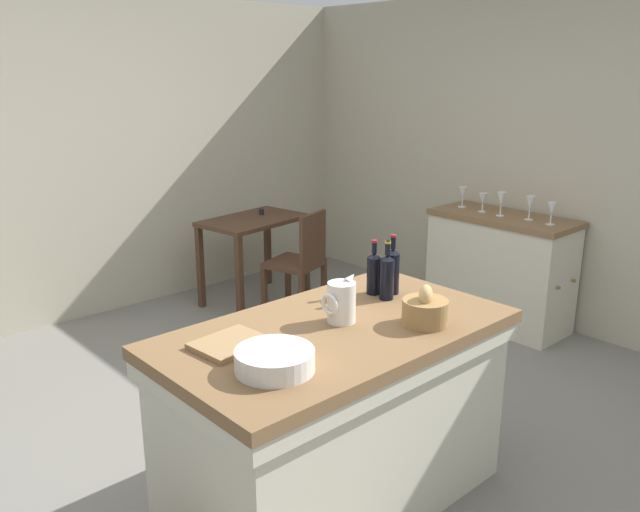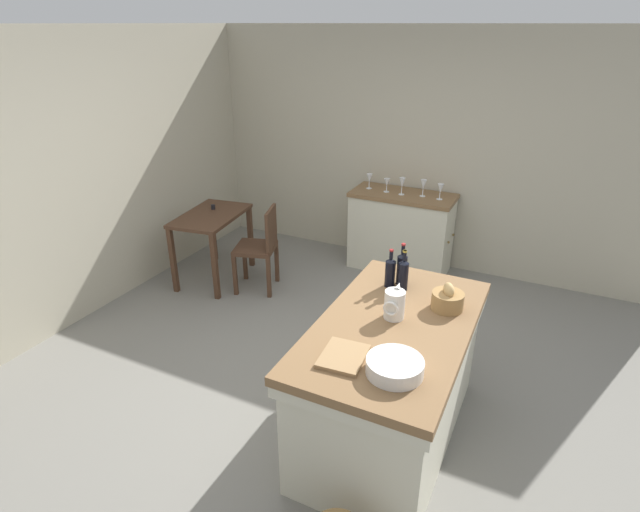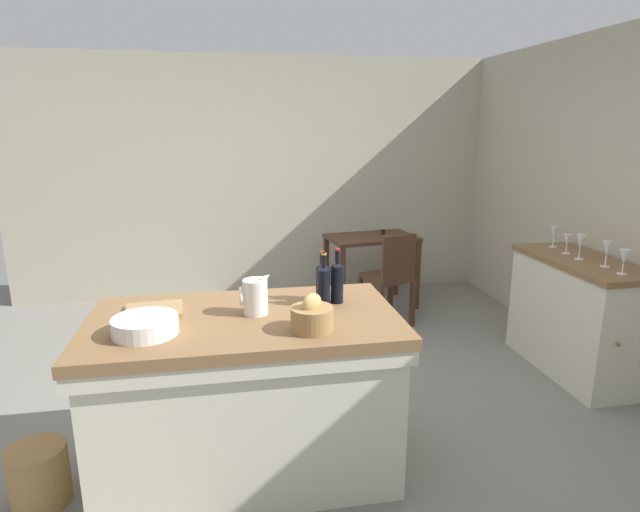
% 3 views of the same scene
% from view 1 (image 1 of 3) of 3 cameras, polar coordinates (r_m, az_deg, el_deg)
% --- Properties ---
extents(ground_plane, '(6.76, 6.76, 0.00)m').
position_cam_1_polar(ground_plane, '(3.91, -1.89, -14.85)').
color(ground_plane, slate).
extents(wall_back, '(5.32, 0.12, 2.60)m').
position_cam_1_polar(wall_back, '(5.64, -19.67, 8.01)').
color(wall_back, '#B2AA93').
rests_on(wall_back, ground).
extents(wall_right, '(0.12, 5.20, 2.60)m').
position_cam_1_polar(wall_right, '(5.45, 19.40, 7.79)').
color(wall_right, '#B2AA93').
rests_on(wall_right, ground).
extents(island_table, '(1.62, 0.91, 0.90)m').
position_cam_1_polar(island_table, '(3.11, 1.36, -13.36)').
color(island_table, brown).
rests_on(island_table, ground).
extents(side_cabinet, '(0.52, 1.15, 0.90)m').
position_cam_1_polar(side_cabinet, '(5.41, 15.54, -1.16)').
color(side_cabinet, brown).
rests_on(side_cabinet, ground).
extents(writing_desk, '(0.97, 0.68, 0.81)m').
position_cam_1_polar(writing_desk, '(5.70, -5.85, 2.11)').
color(writing_desk, '#472D1E').
rests_on(writing_desk, ground).
extents(wooden_chair, '(0.50, 0.50, 0.91)m').
position_cam_1_polar(wooden_chair, '(5.30, -1.76, -0.44)').
color(wooden_chair, '#472D1E').
rests_on(wooden_chair, ground).
extents(pitcher, '(0.17, 0.13, 0.23)m').
position_cam_1_polar(pitcher, '(2.94, 1.88, -4.05)').
color(pitcher, silver).
rests_on(pitcher, island_table).
extents(wash_bowl, '(0.31, 0.31, 0.09)m').
position_cam_1_polar(wash_bowl, '(2.51, -4.01, -9.14)').
color(wash_bowl, silver).
rests_on(wash_bowl, island_table).
extents(bread_basket, '(0.21, 0.21, 0.19)m').
position_cam_1_polar(bread_basket, '(2.96, 9.24, -4.73)').
color(bread_basket, olive).
rests_on(bread_basket, island_table).
extents(cutting_board, '(0.31, 0.26, 0.02)m').
position_cam_1_polar(cutting_board, '(2.75, -7.88, -7.66)').
color(cutting_board, '#99754C').
rests_on(cutting_board, island_table).
extents(wine_bottle_dark, '(0.07, 0.07, 0.31)m').
position_cam_1_polar(wine_bottle_dark, '(3.32, 6.40, -1.23)').
color(wine_bottle_dark, black).
rests_on(wine_bottle_dark, island_table).
extents(wine_bottle_amber, '(0.07, 0.07, 0.28)m').
position_cam_1_polar(wine_bottle_amber, '(3.31, 4.76, -1.43)').
color(wine_bottle_amber, black).
rests_on(wine_bottle_amber, island_table).
extents(wine_bottle_green, '(0.07, 0.07, 0.30)m').
position_cam_1_polar(wine_bottle_green, '(3.24, 5.91, -1.74)').
color(wine_bottle_green, black).
rests_on(wine_bottle_green, island_table).
extents(wine_glass_far_left, '(0.07, 0.07, 0.17)m').
position_cam_1_polar(wine_glass_far_left, '(5.06, 19.73, 3.89)').
color(wine_glass_far_left, white).
rests_on(wine_glass_far_left, side_cabinet).
extents(wine_glass_left, '(0.07, 0.07, 0.18)m').
position_cam_1_polar(wine_glass_left, '(5.17, 18.02, 4.42)').
color(wine_glass_left, white).
rests_on(wine_glass_left, side_cabinet).
extents(wine_glass_middle, '(0.07, 0.07, 0.19)m').
position_cam_1_polar(wine_glass_middle, '(5.24, 15.68, 4.80)').
color(wine_glass_middle, white).
rests_on(wine_glass_middle, side_cabinet).
extents(wine_glass_right, '(0.07, 0.07, 0.15)m').
position_cam_1_polar(wine_glass_right, '(5.36, 14.16, 4.88)').
color(wine_glass_right, white).
rests_on(wine_glass_right, side_cabinet).
extents(wine_glass_far_right, '(0.07, 0.07, 0.17)m').
position_cam_1_polar(wine_glass_far_right, '(5.50, 12.46, 5.41)').
color(wine_glass_far_right, white).
rests_on(wine_glass_far_right, side_cabinet).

